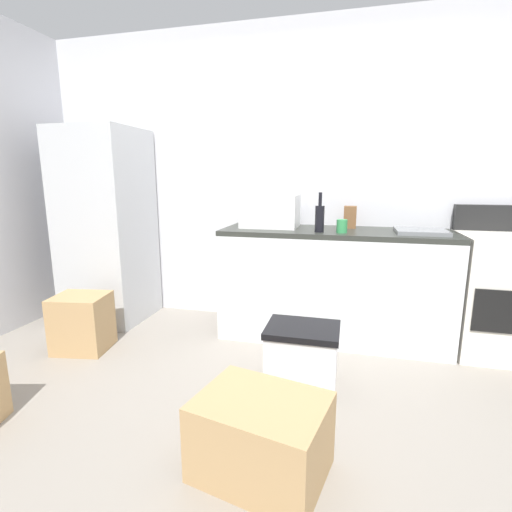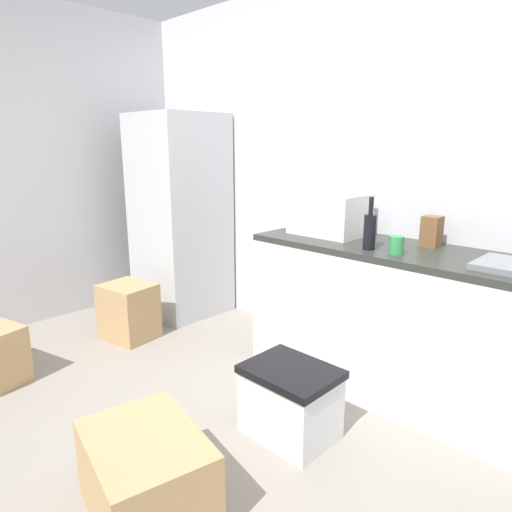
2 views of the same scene
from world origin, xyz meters
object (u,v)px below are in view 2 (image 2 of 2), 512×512
object	(u,v)px
knife_block	(431,232)
wine_bottle	(370,230)
refrigerator	(180,216)
microwave	(329,214)
cardboard_box_small	(129,311)
coffee_mug	(396,245)
storage_bin	(290,401)
cardboard_box_medium	(146,476)

from	to	relation	value
knife_block	wine_bottle	bearing A→B (deg)	-125.60
refrigerator	microwave	distance (m)	1.52
wine_bottle	cardboard_box_small	world-z (taller)	wine_bottle
refrigerator	coffee_mug	bearing A→B (deg)	-2.90
coffee_mug	wine_bottle	bearing A→B (deg)	-179.11
knife_block	cardboard_box_small	bearing A→B (deg)	-155.79
wine_bottle	storage_bin	size ratio (longest dim) A/B	0.65
refrigerator	coffee_mug	xyz separation A→B (m)	(2.11, -0.11, 0.08)
knife_block	storage_bin	bearing A→B (deg)	-105.23
refrigerator	storage_bin	distance (m)	2.15
knife_block	cardboard_box_medium	distance (m)	1.96
coffee_mug	cardboard_box_medium	distance (m)	1.66
refrigerator	knife_block	distance (m)	2.17
refrigerator	cardboard_box_medium	xyz separation A→B (m)	(1.83, -1.55, -0.69)
microwave	cardboard_box_medium	bearing A→B (deg)	-79.29
refrigerator	microwave	world-z (taller)	refrigerator
wine_bottle	knife_block	bearing A→B (deg)	54.40
wine_bottle	cardboard_box_small	distance (m)	1.99
microwave	wine_bottle	bearing A→B (deg)	-26.43
cardboard_box_medium	knife_block	bearing A→B (deg)	79.15
knife_block	storage_bin	world-z (taller)	knife_block
refrigerator	cardboard_box_medium	size ratio (longest dim) A/B	3.12
microwave	knife_block	world-z (taller)	microwave
cardboard_box_small	refrigerator	bearing A→B (deg)	106.85
cardboard_box_small	wine_bottle	bearing A→B (deg)	18.13
refrigerator	knife_block	world-z (taller)	refrigerator
refrigerator	knife_block	size ratio (longest dim) A/B	9.64
storage_bin	wine_bottle	bearing A→B (deg)	86.93
cardboard_box_medium	cardboard_box_small	size ratio (longest dim) A/B	1.29
refrigerator	coffee_mug	distance (m)	2.11
refrigerator	wine_bottle	bearing A→B (deg)	-3.23
coffee_mug	knife_block	bearing A→B (deg)	79.73
refrigerator	coffee_mug	size ratio (longest dim) A/B	17.35
refrigerator	coffee_mug	world-z (taller)	refrigerator
coffee_mug	cardboard_box_small	bearing A→B (deg)	-163.30
refrigerator	cardboard_box_medium	bearing A→B (deg)	-40.41
cardboard_box_medium	cardboard_box_small	xyz separation A→B (m)	(-1.62, 0.88, 0.04)
knife_block	cardboard_box_small	distance (m)	2.28
microwave	wine_bottle	size ratio (longest dim) A/B	1.53
cardboard_box_small	cardboard_box_medium	bearing A→B (deg)	-28.43
cardboard_box_small	storage_bin	distance (m)	1.70
cardboard_box_medium	storage_bin	distance (m)	0.82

